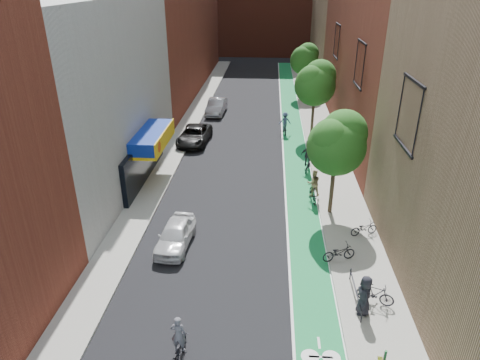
% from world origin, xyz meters
% --- Properties ---
extents(ground, '(160.00, 160.00, 0.00)m').
position_xyz_m(ground, '(0.00, 0.00, 0.00)').
color(ground, black).
rests_on(ground, ground).
extents(bike_lane, '(2.00, 68.00, 0.01)m').
position_xyz_m(bike_lane, '(4.00, 26.00, 0.01)').
color(bike_lane, '#136F2E').
rests_on(bike_lane, ground).
extents(sidewalk_left, '(2.00, 68.00, 0.15)m').
position_xyz_m(sidewalk_left, '(-6.00, 26.00, 0.07)').
color(sidewalk_left, gray).
rests_on(sidewalk_left, ground).
extents(sidewalk_right, '(3.00, 68.00, 0.15)m').
position_xyz_m(sidewalk_right, '(6.50, 26.00, 0.07)').
color(sidewalk_right, gray).
rests_on(sidewalk_right, ground).
extents(building_left_white, '(8.00, 20.00, 12.00)m').
position_xyz_m(building_left_white, '(-11.00, 14.00, 6.00)').
color(building_left_white, silver).
rests_on(building_left_white, ground).
extents(building_right_mid_red, '(8.00, 28.00, 22.00)m').
position_xyz_m(building_right_mid_red, '(12.00, 26.00, 11.00)').
color(building_right_mid_red, maroon).
rests_on(building_right_mid_red, ground).
extents(building_right_far_tan, '(8.00, 20.00, 18.00)m').
position_xyz_m(building_right_far_tan, '(12.00, 50.00, 9.00)').
color(building_right_far_tan, '#8C6B4C').
rests_on(building_right_far_tan, ground).
extents(tree_near, '(3.40, 3.36, 6.42)m').
position_xyz_m(tree_near, '(5.65, 10.02, 4.66)').
color(tree_near, '#332619').
rests_on(tree_near, ground).
extents(tree_mid, '(3.55, 3.53, 6.74)m').
position_xyz_m(tree_mid, '(5.65, 24.02, 4.89)').
color(tree_mid, '#332619').
rests_on(tree_mid, ground).
extents(tree_far, '(3.30, 3.25, 6.21)m').
position_xyz_m(tree_far, '(5.65, 38.02, 4.50)').
color(tree_far, '#332619').
rests_on(tree_far, ground).
extents(parked_car_white, '(1.83, 4.03, 1.34)m').
position_xyz_m(parked_car_white, '(-3.00, 6.00, 0.67)').
color(parked_car_white, silver).
rests_on(parked_car_white, ground).
extents(parked_car_black, '(2.69, 5.30, 1.43)m').
position_xyz_m(parked_car_black, '(-4.60, 21.50, 0.72)').
color(parked_car_black, black).
rests_on(parked_car_black, ground).
extents(parked_car_silver, '(1.91, 4.81, 1.56)m').
position_xyz_m(parked_car_silver, '(-3.76, 30.33, 0.78)').
color(parked_car_silver, gray).
rests_on(parked_car_silver, ground).
extents(cyclist_lead, '(0.72, 1.72, 1.96)m').
position_xyz_m(cyclist_lead, '(-1.32, -1.43, 0.65)').
color(cyclist_lead, black).
rests_on(cyclist_lead, ground).
extents(cyclist_lane_near, '(0.94, 1.83, 2.11)m').
position_xyz_m(cyclist_lane_near, '(4.70, 11.64, 0.89)').
color(cyclist_lane_near, black).
rests_on(cyclist_lane_near, ground).
extents(cyclist_lane_mid, '(1.11, 1.73, 2.11)m').
position_xyz_m(cyclist_lane_mid, '(4.70, 16.30, 0.83)').
color(cyclist_lane_mid, black).
rests_on(cyclist_lane_mid, ground).
extents(cyclist_lane_far, '(1.16, 1.79, 2.02)m').
position_xyz_m(cyclist_lane_far, '(3.20, 24.45, 0.89)').
color(cyclist_lane_far, black).
rests_on(cyclist_lane_far, ground).
extents(parked_bike_near, '(1.82, 1.11, 0.91)m').
position_xyz_m(parked_bike_near, '(5.45, 5.07, 0.60)').
color(parked_bike_near, black).
rests_on(parked_bike_near, sidewalk_right).
extents(parked_bike_mid, '(1.69, 1.00, 0.98)m').
position_xyz_m(parked_bike_mid, '(6.59, 2.03, 0.64)').
color(parked_bike_mid, black).
rests_on(parked_bike_mid, sidewalk_right).
extents(parked_bike_far, '(1.67, 1.05, 0.83)m').
position_xyz_m(parked_bike_far, '(7.15, 7.55, 0.56)').
color(parked_bike_far, black).
rests_on(parked_bike_far, sidewalk_right).
extents(pedestrian, '(0.61, 0.91, 1.83)m').
position_xyz_m(pedestrian, '(5.96, 1.40, 1.07)').
color(pedestrian, black).
rests_on(pedestrian, sidewalk_right).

